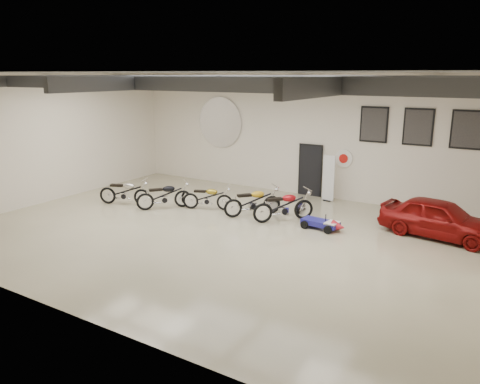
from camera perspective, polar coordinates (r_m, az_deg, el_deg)
The scene contains 19 objects.
floor at distance 15.06m, azimuth -2.41°, elevation -5.02°, with size 16.00×12.00×0.01m, color #B6AB8B.
ceiling at distance 14.21m, azimuth -2.63°, elevation 14.37°, with size 16.00×12.00×0.01m, color gray.
back_wall at distance 19.62m, azimuth 7.44°, elevation 6.91°, with size 16.00×0.02×5.00m, color silver.
left_wall at distance 20.00m, azimuth -21.96°, elevation 6.14°, with size 0.02×12.00×5.00m, color silver.
ceiling_beams at distance 14.22m, azimuth -2.61°, elevation 13.37°, with size 15.80×11.80×0.32m, color #53555A, non-canonical shape.
door at distance 19.62m, azimuth 8.58°, elevation 2.58°, with size 0.92×0.08×2.10m, color black.
logo_plaque at distance 21.49m, azimuth -2.44°, elevation 8.46°, with size 2.30×0.06×1.16m, color silver, non-canonical shape.
poster_left at distance 18.50m, azimuth 16.02°, elevation 7.92°, with size 1.05×0.08×1.35m, color black, non-canonical shape.
poster_mid at distance 18.13m, azimuth 20.91°, elevation 7.42°, with size 1.05×0.08×1.35m, color black, non-canonical shape.
poster_right at distance 17.90m, azimuth 25.95°, elevation 6.85°, with size 1.05×0.08×1.35m, color black, non-canonical shape.
oil_sign at distance 19.00m, azimuth 12.53°, elevation 4.02°, with size 0.72×0.10×0.72m, color white, non-canonical shape.
banner_stand at distance 18.88m, azimuth 10.74°, elevation 1.65°, with size 0.51×0.20×1.86m, color white, non-canonical shape.
motorcycle_silver at distance 18.65m, azimuth -13.90°, elevation 0.07°, with size 2.04×0.63×1.06m, color silver, non-canonical shape.
motorcycle_black at distance 17.80m, azimuth -9.25°, elevation -0.37°, with size 2.03×0.63×1.05m, color silver, non-canonical shape.
motorcycle_gold at distance 17.52m, azimuth -3.99°, elevation -0.61°, with size 1.86×0.58×0.97m, color silver, non-canonical shape.
motorcycle_yellow at distance 16.70m, azimuth 1.55°, elevation -1.11°, with size 2.09×0.65×1.08m, color silver, non-canonical shape.
motorcycle_red at distance 16.16m, azimuth 5.33°, elevation -1.63°, with size 2.16×0.67×1.12m, color silver, non-canonical shape.
go_kart at distance 15.52m, azimuth 10.19°, elevation -3.58°, with size 1.51×0.68×0.55m, color navy, non-canonical shape.
vintage_car at distance 15.76m, azimuth 23.16°, elevation -2.97°, with size 3.60×1.45×1.23m, color maroon.
Camera 1 is at (8.00, -11.75, 4.97)m, focal length 35.00 mm.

